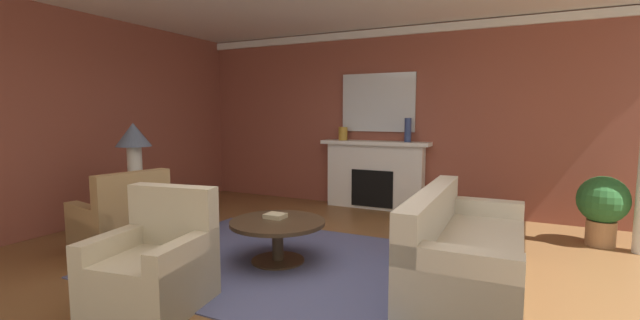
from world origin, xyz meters
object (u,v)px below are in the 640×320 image
at_px(armchair_facing_fireplace, 154,269).
at_px(coffee_table, 278,231).
at_px(vase_mantel_left, 343,134).
at_px(armchair_near_window, 121,228).
at_px(potted_plant, 603,205).
at_px(vase_mantel_right, 408,130).
at_px(table_lamp, 134,140).
at_px(fireplace, 375,176).
at_px(side_table, 137,204).
at_px(mantel_mirror, 378,103).
at_px(sofa, 463,252).

relative_size(armchair_facing_fireplace, coffee_table, 0.95).
height_order(coffee_table, vase_mantel_left, vase_mantel_left).
bearing_deg(vase_mantel_left, armchair_near_window, -109.57).
bearing_deg(potted_plant, vase_mantel_right, 165.30).
height_order(armchair_facing_fireplace, coffee_table, armchair_facing_fireplace).
bearing_deg(armchair_facing_fireplace, table_lamp, 142.56).
xyz_separation_m(fireplace, coffee_table, (-0.07, -2.91, -0.20)).
distance_m(coffee_table, side_table, 2.18).
height_order(mantel_mirror, table_lamp, mantel_mirror).
relative_size(vase_mantel_left, vase_mantel_right, 0.58).
height_order(armchair_near_window, armchair_facing_fireplace, same).
bearing_deg(mantel_mirror, side_table, -127.36).
relative_size(armchair_facing_fireplace, vase_mantel_right, 2.52).
height_order(coffee_table, table_lamp, table_lamp).
distance_m(fireplace, coffee_table, 2.92).
xyz_separation_m(armchair_facing_fireplace, table_lamp, (-1.82, 1.39, 0.92)).
xyz_separation_m(sofa, armchair_facing_fireplace, (-2.19, -1.59, 0.01)).
bearing_deg(mantel_mirror, potted_plant, -15.15).
distance_m(mantel_mirror, sofa, 3.57).
bearing_deg(coffee_table, armchair_near_window, -161.93).
bearing_deg(fireplace, sofa, -56.25).
xyz_separation_m(table_lamp, vase_mantel_left, (1.70, 2.78, 0.00)).
relative_size(fireplace, sofa, 0.85).
bearing_deg(side_table, sofa, 2.83).
bearing_deg(fireplace, vase_mantel_left, -174.89).
height_order(armchair_facing_fireplace, potted_plant, armchair_facing_fireplace).
bearing_deg(coffee_table, armchair_facing_fireplace, -105.46).
height_order(sofa, armchair_facing_fireplace, armchair_facing_fireplace).
bearing_deg(armchair_facing_fireplace, side_table, 142.56).
bearing_deg(table_lamp, potted_plant, 21.69).
relative_size(mantel_mirror, coffee_table, 1.24).
bearing_deg(coffee_table, vase_mantel_right, 77.72).
height_order(side_table, vase_mantel_right, vase_mantel_right).
distance_m(sofa, side_table, 4.02).
xyz_separation_m(fireplace, vase_mantel_left, (-0.55, -0.05, 0.70)).
distance_m(fireplace, potted_plant, 3.16).
xyz_separation_m(fireplace, table_lamp, (-2.25, -2.83, 0.69)).
bearing_deg(potted_plant, armchair_facing_fireplace, -134.99).
xyz_separation_m(mantel_mirror, vase_mantel_right, (0.55, -0.17, -0.44)).
distance_m(coffee_table, vase_mantel_left, 3.03).
bearing_deg(vase_mantel_right, fireplace, 174.89).
bearing_deg(vase_mantel_right, armchair_near_window, -124.14).
height_order(sofa, side_table, sofa).
bearing_deg(potted_plant, coffee_table, -145.07).
xyz_separation_m(vase_mantel_right, potted_plant, (2.52, -0.66, -0.82)).
xyz_separation_m(armchair_facing_fireplace, vase_mantel_right, (0.99, 4.17, 1.00)).
xyz_separation_m(fireplace, side_table, (-2.25, -2.83, -0.13)).
bearing_deg(side_table, armchair_near_window, -52.08).
xyz_separation_m(sofa, coffee_table, (-1.83, -0.28, 0.04)).
distance_m(fireplace, side_table, 3.62).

